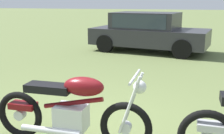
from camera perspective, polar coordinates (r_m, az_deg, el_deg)
motorcycle_maroon at (r=3.58m, az=-8.44°, el=-8.87°), size 2.13×0.64×1.02m
car_charcoal at (r=10.30m, az=7.44°, el=7.66°), size 4.45×2.58×1.43m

